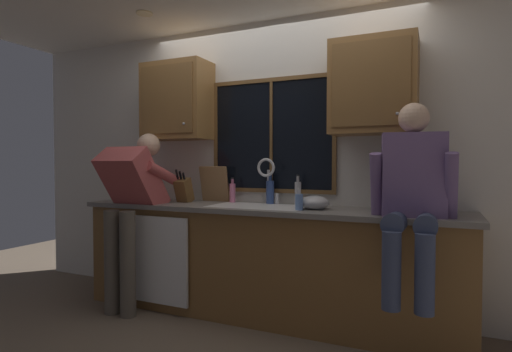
# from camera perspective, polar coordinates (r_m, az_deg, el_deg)

# --- Properties ---
(back_wall) EXTENTS (5.57, 0.12, 2.55)m
(back_wall) POSITION_cam_1_polar(r_m,az_deg,el_deg) (3.68, 3.04, 1.77)
(back_wall) COLOR silver
(back_wall) RESTS_ON floor
(ceiling_downlight_left) EXTENTS (0.14, 0.14, 0.01)m
(ceiling_downlight_left) POSITION_cam_1_polar(r_m,az_deg,el_deg) (3.81, -15.42, 21.18)
(ceiling_downlight_left) COLOR #FFEAB2
(window_glass) EXTENTS (1.10, 0.02, 0.95)m
(window_glass) POSITION_cam_1_polar(r_m,az_deg,el_deg) (3.64, 2.23, 5.71)
(window_glass) COLOR black
(window_frame_top) EXTENTS (1.17, 0.02, 0.04)m
(window_frame_top) POSITION_cam_1_polar(r_m,az_deg,el_deg) (3.69, 2.18, 13.37)
(window_frame_top) COLOR brown
(window_frame_bottom) EXTENTS (1.17, 0.02, 0.04)m
(window_frame_bottom) POSITION_cam_1_polar(r_m,az_deg,el_deg) (3.63, 2.16, -2.07)
(window_frame_bottom) COLOR brown
(window_frame_left) EXTENTS (0.03, 0.02, 0.95)m
(window_frame_left) POSITION_cam_1_polar(r_m,az_deg,el_deg) (3.87, -5.67, 5.46)
(window_frame_left) COLOR brown
(window_frame_right) EXTENTS (0.03, 0.02, 0.95)m
(window_frame_right) POSITION_cam_1_polar(r_m,az_deg,el_deg) (3.46, 10.98, 5.88)
(window_frame_right) COLOR brown
(window_mullion_center) EXTENTS (0.02, 0.02, 0.95)m
(window_mullion_center) POSITION_cam_1_polar(r_m,az_deg,el_deg) (3.62, 2.16, 5.72)
(window_mullion_center) COLOR brown
(lower_cabinet_run) EXTENTS (3.17, 0.58, 0.88)m
(lower_cabinet_run) POSITION_cam_1_polar(r_m,az_deg,el_deg) (3.46, 0.88, -12.20)
(lower_cabinet_run) COLOR brown
(lower_cabinet_run) RESTS_ON floor
(countertop) EXTENTS (3.23, 0.62, 0.04)m
(countertop) POSITION_cam_1_polar(r_m,az_deg,el_deg) (3.36, 0.74, -4.65)
(countertop) COLOR slate
(countertop) RESTS_ON lower_cabinet_run
(dishwasher_front) EXTENTS (0.60, 0.02, 0.74)m
(dishwasher_front) POSITION_cam_1_polar(r_m,az_deg,el_deg) (3.60, -13.68, -11.41)
(dishwasher_front) COLOR white
(upper_cabinet_left) EXTENTS (0.64, 0.36, 0.72)m
(upper_cabinet_left) POSITION_cam_1_polar(r_m,az_deg,el_deg) (3.96, -11.04, 10.23)
(upper_cabinet_left) COLOR olive
(upper_cabinet_right) EXTENTS (0.64, 0.36, 0.72)m
(upper_cabinet_right) POSITION_cam_1_polar(r_m,az_deg,el_deg) (3.29, 16.17, 11.94)
(upper_cabinet_right) COLOR olive
(sink) EXTENTS (0.80, 0.46, 0.21)m
(sink) POSITION_cam_1_polar(r_m,az_deg,el_deg) (3.39, 0.36, -5.91)
(sink) COLOR silver
(sink) RESTS_ON lower_cabinet_run
(faucet) EXTENTS (0.18, 0.09, 0.40)m
(faucet) POSITION_cam_1_polar(r_m,az_deg,el_deg) (3.52, 1.66, 0.11)
(faucet) COLOR silver
(faucet) RESTS_ON countertop
(person_standing) EXTENTS (0.53, 0.69, 1.55)m
(person_standing) POSITION_cam_1_polar(r_m,az_deg,el_deg) (3.69, -17.09, -3.24)
(person_standing) COLOR #595147
(person_standing) RESTS_ON floor
(person_sitting_on_counter) EXTENTS (0.54, 0.62, 1.26)m
(person_sitting_on_counter) POSITION_cam_1_polar(r_m,az_deg,el_deg) (2.81, 21.10, -1.86)
(person_sitting_on_counter) COLOR #384260
(person_sitting_on_counter) RESTS_ON countertop
(knife_block) EXTENTS (0.12, 0.18, 0.32)m
(knife_block) POSITION_cam_1_polar(r_m,az_deg,el_deg) (3.78, -10.12, -1.99)
(knife_block) COLOR brown
(knife_block) RESTS_ON countertop
(cutting_board) EXTENTS (0.28, 0.09, 0.33)m
(cutting_board) POSITION_cam_1_polar(r_m,az_deg,el_deg) (3.80, -5.88, -1.13)
(cutting_board) COLOR #997047
(cutting_board) RESTS_ON countertop
(mixing_bowl) EXTENTS (0.22, 0.22, 0.11)m
(mixing_bowl) POSITION_cam_1_polar(r_m,az_deg,el_deg) (3.19, 8.25, -3.73)
(mixing_bowl) COLOR #B7B7BC
(mixing_bowl) RESTS_ON countertop
(soap_dispenser) EXTENTS (0.06, 0.07, 0.17)m
(soap_dispenser) POSITION_cam_1_polar(r_m,az_deg,el_deg) (3.11, 6.08, -3.59)
(soap_dispenser) COLOR #668CCC
(soap_dispenser) RESTS_ON countertop
(bottle_green_glass) EXTENTS (0.05, 0.05, 0.26)m
(bottle_green_glass) POSITION_cam_1_polar(r_m,az_deg,el_deg) (3.45, 5.91, -2.36)
(bottle_green_glass) COLOR #B7B7BC
(bottle_green_glass) RESTS_ON countertop
(bottle_tall_clear) EXTENTS (0.07, 0.07, 0.27)m
(bottle_tall_clear) POSITION_cam_1_polar(r_m,az_deg,el_deg) (3.56, 2.01, -2.18)
(bottle_tall_clear) COLOR #334C8C
(bottle_tall_clear) RESTS_ON countertop
(bottle_amber_small) EXTENTS (0.05, 0.05, 0.23)m
(bottle_amber_small) POSITION_cam_1_polar(r_m,az_deg,el_deg) (3.69, -3.33, -2.30)
(bottle_amber_small) COLOR pink
(bottle_amber_small) RESTS_ON countertop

